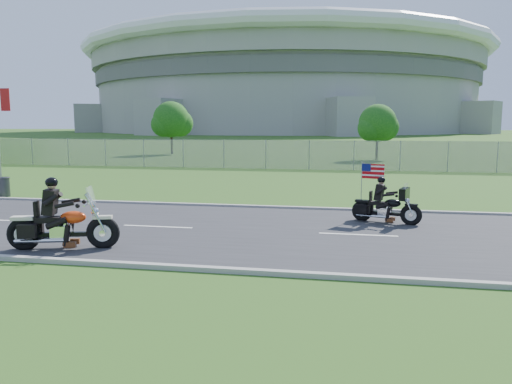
# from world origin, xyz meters

# --- Properties ---
(ground) EXTENTS (420.00, 420.00, 0.00)m
(ground) POSITION_xyz_m (0.00, 0.00, 0.00)
(ground) COLOR #244916
(ground) RESTS_ON ground
(road) EXTENTS (120.00, 8.00, 0.04)m
(road) POSITION_xyz_m (0.00, 0.00, 0.02)
(road) COLOR #28282B
(road) RESTS_ON ground
(curb_north) EXTENTS (120.00, 0.18, 0.12)m
(curb_north) POSITION_xyz_m (0.00, 4.05, 0.05)
(curb_north) COLOR #9E9B93
(curb_north) RESTS_ON ground
(curb_south) EXTENTS (120.00, 0.18, 0.12)m
(curb_south) POSITION_xyz_m (0.00, -4.05, 0.05)
(curb_south) COLOR #9E9B93
(curb_south) RESTS_ON ground
(fence) EXTENTS (60.00, 0.03, 2.00)m
(fence) POSITION_xyz_m (-5.00, 20.00, 1.00)
(fence) COLOR gray
(fence) RESTS_ON ground
(stadium) EXTENTS (140.40, 140.40, 29.20)m
(stadium) POSITION_xyz_m (-20.00, 170.00, 15.58)
(stadium) COLOR #A3A099
(stadium) RESTS_ON ground
(tree_fence_near) EXTENTS (3.52, 3.28, 4.75)m
(tree_fence_near) POSITION_xyz_m (6.04, 30.04, 2.97)
(tree_fence_near) COLOR #382316
(tree_fence_near) RESTS_ON ground
(tree_fence_mid) EXTENTS (3.96, 3.69, 5.30)m
(tree_fence_mid) POSITION_xyz_m (-13.95, 34.04, 3.30)
(tree_fence_mid) COLOR #382316
(tree_fence_mid) RESTS_ON ground
(motorcycle_lead) EXTENTS (2.72, 1.18, 1.87)m
(motorcycle_lead) POSITION_xyz_m (-3.36, -2.95, 0.59)
(motorcycle_lead) COLOR black
(motorcycle_lead) RESTS_ON ground
(motorcycle_follow) EXTENTS (2.17, 1.03, 1.86)m
(motorcycle_follow) POSITION_xyz_m (4.88, 1.95, 0.52)
(motorcycle_follow) COLOR black
(motorcycle_follow) RESTS_ON ground
(trash_can) EXTENTS (0.55, 0.55, 0.82)m
(trash_can) POSITION_xyz_m (-11.00, 4.94, 0.41)
(trash_can) COLOR #353439
(trash_can) RESTS_ON ground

